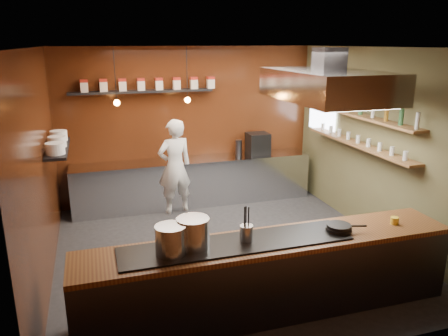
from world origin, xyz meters
name	(u,v)px	position (x,y,z in m)	size (l,w,h in m)	color
floor	(228,251)	(0.00, 0.00, 0.00)	(5.00, 5.00, 0.00)	black
back_wall	(189,125)	(0.00, 2.50, 1.50)	(5.00, 5.00, 0.00)	#321509
left_wall	(40,171)	(-2.50, 0.00, 1.50)	(5.00, 5.00, 0.00)	#321509
right_wall	(378,144)	(2.50, 0.00, 1.50)	(5.00, 5.00, 0.00)	brown
ceiling	(228,47)	(0.00, 0.00, 3.00)	(5.00, 5.00, 0.00)	silver
window_pane	(323,105)	(2.45, 1.70, 1.90)	(1.00, 1.00, 0.00)	white
prep_counter	(194,181)	(0.00, 2.17, 0.45)	(4.60, 0.65, 0.90)	silver
pass_counter	(269,276)	(0.00, -1.60, 0.47)	(4.40, 0.72, 0.94)	#38383D
tin_shelf	(142,92)	(-0.90, 2.36, 2.20)	(2.60, 0.26, 0.04)	black
plate_shelf	(58,148)	(-2.34, 1.00, 1.55)	(0.30, 1.40, 0.04)	black
bottle_shelf_upper	(360,116)	(2.34, 0.30, 1.92)	(0.26, 2.80, 0.04)	brown
bottle_shelf_lower	(358,144)	(2.34, 0.30, 1.45)	(0.26, 2.80, 0.04)	brown
extractor_hood	(328,85)	(1.30, -0.40, 2.51)	(1.20, 2.00, 0.72)	#38383D
pendant_left	(117,100)	(-1.40, 1.70, 2.15)	(0.10, 0.10, 0.95)	black
pendant_right	(187,97)	(-0.20, 1.70, 2.15)	(0.10, 0.10, 0.95)	black
storage_tins	(150,84)	(-0.75, 2.36, 2.33)	(2.43, 0.13, 0.22)	beige
plate_stacks	(57,142)	(-2.34, 1.00, 1.65)	(0.26, 1.16, 0.16)	white
bottles	(361,107)	(2.34, 0.30, 2.06)	(0.06, 2.66, 0.24)	silver
wine_glasses	(358,139)	(2.34, 0.30, 1.53)	(0.07, 2.37, 0.13)	silver
stockpot_large	(171,240)	(-1.14, -1.65, 1.10)	(0.33, 0.33, 0.32)	#B1B4B8
stockpot_small	(193,233)	(-0.88, -1.56, 1.11)	(0.35, 0.35, 0.33)	silver
utensil_crock	(246,233)	(-0.29, -1.60, 1.03)	(0.15, 0.15, 0.19)	#B4B7BB
frying_pan	(339,228)	(0.85, -1.65, 0.98)	(0.47, 0.31, 0.08)	black
butter_jar	(394,221)	(1.63, -1.64, 0.96)	(0.10, 0.10, 0.09)	yellow
espresso_machine	(258,143)	(1.34, 2.22, 1.11)	(0.42, 0.40, 0.42)	black
chef	(175,167)	(-0.43, 1.84, 0.88)	(0.64, 0.42, 1.76)	white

